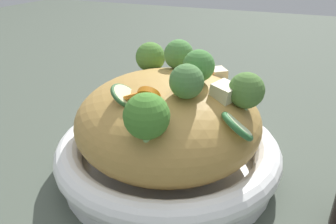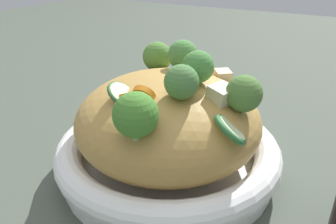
# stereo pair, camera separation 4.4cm
# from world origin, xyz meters

# --- Properties ---
(ground_plane) EXTENTS (3.00, 3.00, 0.00)m
(ground_plane) POSITION_xyz_m (0.00, 0.00, 0.00)
(ground_plane) COLOR #444D42
(serving_bowl) EXTENTS (0.31, 0.31, 0.06)m
(serving_bowl) POSITION_xyz_m (0.00, 0.00, 0.03)
(serving_bowl) COLOR white
(serving_bowl) RESTS_ON ground_plane
(noodle_heap) EXTENTS (0.25, 0.25, 0.12)m
(noodle_heap) POSITION_xyz_m (0.00, 0.00, 0.08)
(noodle_heap) COLOR #B58A44
(noodle_heap) RESTS_ON serving_bowl
(broccoli_florets) EXTENTS (0.22, 0.24, 0.08)m
(broccoli_florets) POSITION_xyz_m (-0.02, 0.01, 0.15)
(broccoli_florets) COLOR #9AAD70
(broccoli_florets) RESTS_ON serving_bowl
(carrot_coins) EXTENTS (0.08, 0.19, 0.05)m
(carrot_coins) POSITION_xyz_m (0.00, -0.01, 0.13)
(carrot_coins) COLOR orange
(carrot_coins) RESTS_ON serving_bowl
(zucchini_slices) EXTENTS (0.18, 0.07, 0.05)m
(zucchini_slices) POSITION_xyz_m (-0.05, 0.05, 0.12)
(zucchini_slices) COLOR beige
(zucchini_slices) RESTS_ON serving_bowl
(chicken_chunks) EXTENTS (0.07, 0.12, 0.03)m
(chicken_chunks) POSITION_xyz_m (-0.06, -0.03, 0.13)
(chicken_chunks) COLOR beige
(chicken_chunks) RESTS_ON serving_bowl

